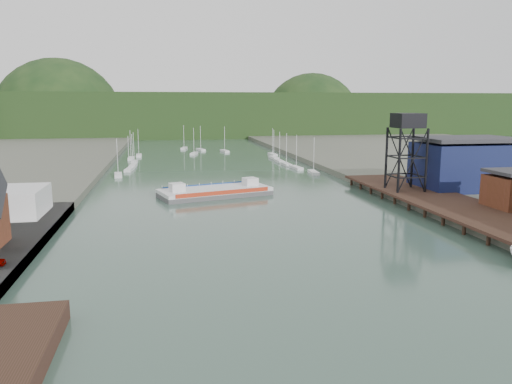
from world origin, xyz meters
name	(u,v)px	position (x,y,z in m)	size (l,w,h in m)	color
ground	(341,340)	(0.00, 0.00, 0.00)	(600.00, 600.00, 0.00)	#314D41
east_pier	(447,203)	(37.00, 45.00, 1.90)	(14.00, 70.00, 2.45)	black
lift_tower	(408,125)	(35.00, 58.00, 15.65)	(6.50, 6.50, 16.00)	black
blue_shed	(465,164)	(50.00, 60.00, 7.06)	(20.50, 14.50, 11.30)	#0D193D
marina_sailboats	(207,159)	(0.08, 138.46, 0.35)	(57.71, 92.65, 0.90)	silver
distant_hills	(180,118)	(-3.98, 301.35, 10.38)	(500.00, 120.00, 80.00)	black
chain_ferry	(215,191)	(-3.95, 69.65, 0.99)	(25.78, 15.99, 3.46)	#4E4E50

